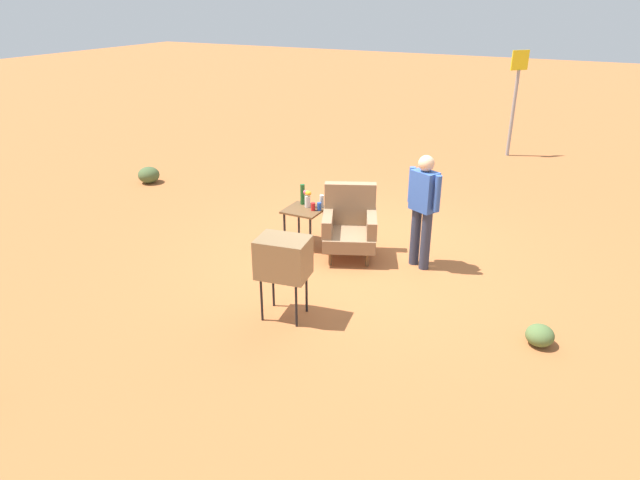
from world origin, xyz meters
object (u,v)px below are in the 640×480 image
at_px(armchair, 350,224).
at_px(road_sign, 515,98).
at_px(person_standing, 423,205).
at_px(bottle_short_clear, 322,201).
at_px(tv_on_stand, 283,258).
at_px(soda_can_red, 313,207).
at_px(side_table, 304,214).
at_px(flower_vase, 307,198).
at_px(soda_can_blue, 319,206).
at_px(bottle_wine_green, 303,194).

bearing_deg(armchair, road_sign, 81.03).
distance_m(person_standing, bottle_short_clear, 1.63).
height_order(tv_on_stand, soda_can_red, tv_on_stand).
height_order(armchair, person_standing, person_standing).
relative_size(side_table, soda_can_red, 4.91).
height_order(side_table, soda_can_red, soda_can_red).
relative_size(side_table, tv_on_stand, 0.58).
bearing_deg(bottle_short_clear, tv_on_stand, -74.75).
relative_size(side_table, person_standing, 0.37).
xyz_separation_m(tv_on_stand, soda_can_red, (-0.65, 1.98, -0.12)).
height_order(tv_on_stand, flower_vase, tv_on_stand).
distance_m(bottle_short_clear, flower_vase, 0.23).
xyz_separation_m(bottle_short_clear, soda_can_blue, (0.02, -0.12, -0.04)).
bearing_deg(road_sign, bottle_short_clear, -103.82).
xyz_separation_m(person_standing, soda_can_red, (-1.67, -0.09, -0.28)).
relative_size(side_table, bottle_short_clear, 2.99).
bearing_deg(armchair, bottle_short_clear, 160.65).
bearing_deg(flower_vase, tv_on_stand, -69.06).
height_order(tv_on_stand, person_standing, person_standing).
height_order(tv_on_stand, soda_can_blue, tv_on_stand).
distance_m(tv_on_stand, soda_can_blue, 2.10).
bearing_deg(armchair, bottle_wine_green, 167.23).
distance_m(person_standing, bottle_wine_green, 1.96).
bearing_deg(road_sign, soda_can_red, -103.97).
relative_size(bottle_short_clear, flower_vase, 0.75).
bearing_deg(road_sign, side_table, -105.14).
xyz_separation_m(side_table, flower_vase, (0.00, 0.10, 0.23)).
relative_size(side_table, bottle_wine_green, 1.87).
distance_m(tv_on_stand, soda_can_red, 2.08).
height_order(side_table, soda_can_blue, soda_can_blue).
distance_m(side_table, tv_on_stand, 2.14).
xyz_separation_m(armchair, road_sign, (1.09, 6.91, 0.88)).
height_order(road_sign, bottle_short_clear, road_sign).
bearing_deg(flower_vase, person_standing, -0.09).
relative_size(tv_on_stand, soda_can_red, 8.44).
bearing_deg(soda_can_red, person_standing, 3.21).
xyz_separation_m(side_table, road_sign, (1.86, 6.89, 0.87)).
bearing_deg(bottle_wine_green, side_table, -55.57).
relative_size(side_table, flower_vase, 2.26).
distance_m(person_standing, flower_vase, 1.83).
relative_size(road_sign, soda_can_red, 20.00).
xyz_separation_m(soda_can_red, soda_can_blue, (0.08, 0.05, 0.00)).
bearing_deg(soda_can_red, side_table, -177.98).
distance_m(road_sign, soda_can_red, 7.13).
distance_m(side_table, soda_can_red, 0.21).
height_order(armchair, soda_can_red, armchair).
distance_m(armchair, soda_can_blue, 0.57).
xyz_separation_m(side_table, person_standing, (1.83, 0.10, 0.43)).
relative_size(side_table, road_sign, 0.25).
height_order(person_standing, soda_can_red, person_standing).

